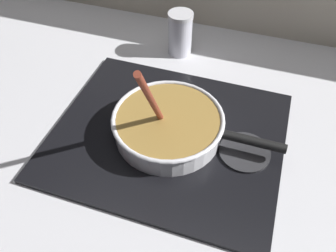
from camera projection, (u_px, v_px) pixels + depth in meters
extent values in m
cube|color=#B7B7BC|center=(112.00, 218.00, 0.74)|extent=(2.40, 1.60, 0.04)
cube|color=black|center=(168.00, 135.00, 0.87)|extent=(0.56, 0.48, 0.01)
torus|color=#592D0C|center=(168.00, 133.00, 0.86)|extent=(0.18, 0.18, 0.01)
cylinder|color=#262628|center=(245.00, 152.00, 0.82)|extent=(0.12, 0.12, 0.01)
cylinder|color=silver|center=(168.00, 126.00, 0.84)|extent=(0.26, 0.26, 0.06)
cylinder|color=olive|center=(168.00, 125.00, 0.84)|extent=(0.25, 0.25, 0.05)
torus|color=silver|center=(168.00, 118.00, 0.82)|extent=(0.27, 0.27, 0.01)
cylinder|color=black|center=(253.00, 141.00, 0.78)|extent=(0.15, 0.02, 0.02)
cylinder|color=#EDD88C|center=(158.00, 125.00, 0.82)|extent=(0.04, 0.04, 0.01)
cylinder|color=#EDD88C|center=(169.00, 118.00, 0.83)|extent=(0.03, 0.03, 0.01)
cylinder|color=beige|center=(160.00, 98.00, 0.88)|extent=(0.03, 0.03, 0.01)
cylinder|color=beige|center=(195.00, 109.00, 0.86)|extent=(0.03, 0.03, 0.01)
cylinder|color=#EDD88C|center=(161.00, 147.00, 0.78)|extent=(0.03, 0.03, 0.01)
cylinder|color=maroon|center=(152.00, 101.00, 0.70)|extent=(0.02, 0.15, 0.25)
cube|color=brown|center=(162.00, 119.00, 0.84)|extent=(0.03, 0.05, 0.01)
cylinder|color=silver|center=(180.00, 35.00, 1.07)|extent=(0.07, 0.07, 0.12)
cylinder|color=#B2B2B7|center=(181.00, 15.00, 1.02)|extent=(0.08, 0.08, 0.01)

